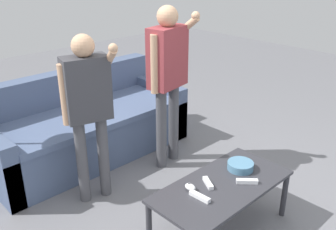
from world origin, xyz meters
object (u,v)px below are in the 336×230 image
Objects in this scene: snack_bowl at (240,166)px; game_remote_nunchuk at (190,187)px; coffee_table at (222,190)px; couch at (85,127)px; player_right at (168,69)px; game_remote_wand_near at (200,197)px; game_remote_wand_far at (247,181)px; game_remote_wand_spare at (208,183)px; player_left at (88,101)px.

snack_bowl is 2.31× the size of game_remote_nunchuk.
couch is at bearing 91.77° from coffee_table.
game_remote_wand_near is (-0.68, -1.03, -0.55)m from player_right.
snack_bowl is 1.23× the size of game_remote_wand_near.
snack_bowl reaches higher than coffee_table.
game_remote_nunchuk reaches higher than coffee_table.
player_right is 1.30m from game_remote_wand_far.
snack_bowl is 1.14m from player_right.
game_remote_nunchuk is 0.15m from game_remote_wand_spare.
snack_bowl reaches higher than game_remote_wand_spare.
couch reaches higher than game_remote_wand_far.
player_right is 11.28× the size of game_remote_wand_far.
player_right is at bearing 67.24° from coffee_table.
coffee_table is 6.60× the size of game_remote_wand_near.
couch is 14.34× the size of game_remote_wand_spare.
couch is 1.71m from game_remote_wand_spare.
game_remote_nunchuk is at bearing 77.12° from game_remote_wand_near.
player_left is at bearing 113.06° from coffee_table.
game_remote_wand_far is at bearing -31.77° from game_remote_nunchuk.
snack_bowl is at bearing 50.91° from game_remote_wand_far.
game_remote_wand_near is 1.20× the size of game_remote_wand_far.
player_left is (-0.44, 1.03, 0.53)m from coffee_table.
game_remote_wand_far is 0.96× the size of game_remote_wand_spare.
game_remote_wand_near is (-0.19, -1.77, 0.13)m from couch.
player_left reaches higher than game_remote_wand_spare.
coffee_table is at bearing -171.52° from snack_bowl.
game_remote_wand_far is at bearing -104.05° from player_right.
game_remote_wand_far is at bearing -62.85° from player_left.
game_remote_nunchuk is at bearing -125.47° from player_right.
player_left is at bearing 100.60° from game_remote_wand_near.
coffee_table is 0.77× the size of player_left.
coffee_table is (0.05, -1.77, 0.07)m from couch.
snack_bowl is (0.33, -1.73, 0.15)m from couch.
player_left is 1.15m from game_remote_wand_near.
game_remote_wand_near is at bearing -102.88° from game_remote_nunchuk.
player_right reaches higher than snack_bowl.
game_remote_wand_far is at bearing -16.06° from game_remote_wand_near.
couch is 1.89× the size of coffee_table.
player_left reaches higher than snack_bowl.
game_remote_wand_spare is at bearing 137.62° from coffee_table.
game_remote_nunchuk is at bearing 152.26° from coffee_table.
couch is 23.55× the size of game_remote_nunchuk.
coffee_table is 0.28m from snack_bowl.
game_remote_nunchuk is at bearing -95.71° from couch.
game_remote_wand_spare is (-0.35, 0.03, -0.01)m from snack_bowl.
game_remote_wand_spare is (-0.23, 0.18, 0.00)m from game_remote_wand_far.
player_left is (-0.38, -0.74, 0.60)m from couch.
game_remote_nunchuk is 0.12m from game_remote_wand_near.
player_right is (0.49, -0.74, 0.68)m from couch.
game_remote_wand_far is 0.29m from game_remote_wand_spare.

